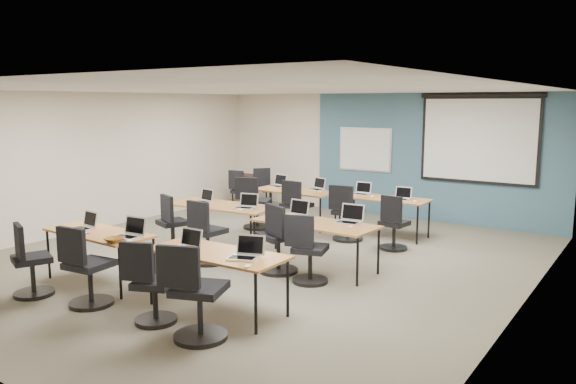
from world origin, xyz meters
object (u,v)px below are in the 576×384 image
Objects in this scene: task_chair_7 at (307,255)px; spare_chair_a at (268,192)px; training_table_mid_left at (222,207)px; task_chair_2 at (150,290)px; laptop_0 at (86,225)px; utility_table at (249,179)px; training_table_mid_right at (315,225)px; laptop_11 at (402,197)px; training_table_back_right at (384,200)px; laptop_8 at (278,184)px; laptop_2 at (186,245)px; task_chair_10 at (346,217)px; laptop_3 at (246,253)px; training_table_back_left at (294,193)px; task_chair_6 at (278,244)px; whiteboard at (365,150)px; training_table_front_left at (99,235)px; task_chair_11 at (393,227)px; training_table_front_right at (217,256)px; task_chair_3 at (195,300)px; task_chair_1 at (86,273)px; task_chair_5 at (205,238)px; projector_screen at (479,134)px; laptop_10 at (362,191)px; task_chair_4 at (172,228)px; task_chair_0 at (29,266)px; spare_chair_b at (241,194)px; laptop_5 at (246,205)px; laptop_9 at (317,187)px; laptop_6 at (296,213)px; task_chair_8 at (255,207)px; laptop_4 at (204,199)px; laptop_1 at (130,232)px.

task_chair_7 is 1.01× the size of spare_chair_a.
training_table_mid_left is 2.55m from task_chair_7.
laptop_0 is at bearing 140.34° from task_chair_2.
task_chair_2 is 7.48m from utility_table.
laptop_0 reaches higher than training_table_mid_right.
training_table_back_right is at bearing 171.65° from laptop_11.
laptop_8 reaches higher than utility_table.
laptop_2 is 4.10m from task_chair_10.
laptop_3 is at bearing -102.18° from task_chair_7.
task_chair_6 is (1.60, -2.86, -0.24)m from training_table_back_left.
laptop_11 is at bearing -47.41° from whiteboard.
task_chair_11 is at bearing 58.24° from training_table_front_left.
laptop_11 is (0.39, 4.67, 0.11)m from training_table_front_right.
training_table_mid_right is 1.95m from task_chair_10.
training_table_back_left is 1.63× the size of task_chair_3.
task_chair_1 is (-1.43, -0.80, -0.26)m from training_table_front_right.
whiteboard is 1.32× the size of task_chair_2.
projector_screen is at bearing 65.06° from task_chair_5.
task_chair_7 is 3.15× the size of laptop_10.
task_chair_4 is 0.97× the size of task_chair_5.
task_chair_5 is at bearing -110.53° from laptop_10.
laptop_10 is (1.84, 5.79, 0.38)m from task_chair_0.
training_table_front_right is 6.37m from spare_chair_b.
laptop_5 is (-1.10, 3.14, 0.39)m from task_chair_2.
projector_screen is at bearing 47.59° from laptop_9.
projector_screen is 4.60m from laptop_6.
task_chair_8 reaches higher than training_table_mid_left.
utility_table is at bearing 163.34° from training_table_back_right.
task_chair_7 reaches higher than spare_chair_a.
laptop_4 is 0.30× the size of task_chair_10.
laptop_6 is (1.09, -0.12, 0.00)m from laptop_5.
laptop_8 is at bearing -93.51° from spare_chair_a.
laptop_10 is at bearing 73.82° from laptop_1.
training_table_front_left is 4.88× the size of laptop_8.
task_chair_7 is at bearing 35.98° from training_table_front_left.
task_chair_2 is (1.09, -0.65, -0.40)m from laptop_1.
task_chair_4 is at bearing 130.91° from laptop_3.
whiteboard is 1.31× the size of spare_chair_a.
spare_chair_b is (-4.23, 5.13, -0.40)m from laptop_3.
laptop_11 is (1.90, -0.15, -0.00)m from laptop_9.
spare_chair_a is at bearing 93.13° from task_chair_2.
training_table_back_right is 0.87m from task_chair_10.
laptop_11 is at bearing 6.07° from training_table_back_left.
laptop_11 is at bearing 86.19° from task_chair_0.
training_table_back_right is 1.64× the size of task_chair_1.
laptop_1 is at bearing 138.66° from task_chair_3.
training_table_mid_right is 1.80× the size of task_chair_6.
task_chair_11 is (0.61, 3.83, -0.29)m from training_table_front_right.
laptop_2 is 0.96× the size of laptop_3.
task_chair_1 is at bearing -63.94° from laptop_4.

